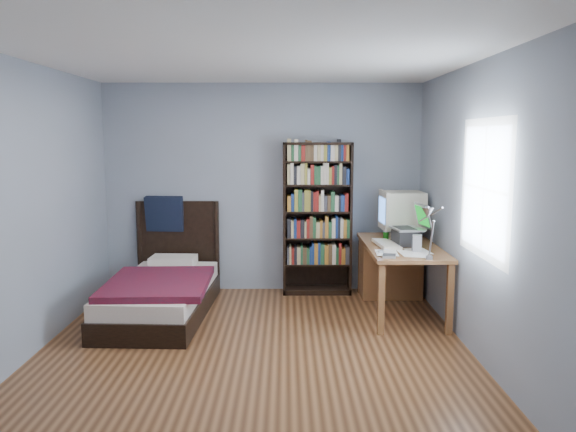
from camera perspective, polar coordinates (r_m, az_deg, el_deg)
The scene contains 14 objects.
room at distance 4.70m, azimuth -3.29°, elevation 0.53°, with size 4.20×4.24×2.50m.
desk at distance 6.57m, azimuth 10.58°, elevation -4.87°, with size 0.75×1.56×0.73m.
crt_monitor at distance 6.52m, azimuth 11.43°, elevation 0.50°, with size 0.48×0.44×0.53m.
laptop at distance 6.07m, azimuth 12.11°, elevation -1.78°, with size 0.40×0.40×0.44m.
desk_lamp at distance 5.01m, azimuth 14.05°, elevation -0.20°, with size 0.21×0.46×0.55m.
keyboard at distance 6.00m, azimuth 9.98°, elevation -2.84°, with size 0.19×0.49×0.03m, color beige.
speaker at distance 5.73m, azimuth 12.98°, elevation -2.74°, with size 0.09×0.09×0.17m, color gray.
soda_can at distance 6.23m, azimuth 9.92°, elevation -2.09°, with size 0.06×0.06×0.11m, color #073908.
mouse at distance 6.34m, azimuth 10.92°, elevation -2.25°, with size 0.07×0.12×0.04m, color silver.
phone_silver at distance 5.77m, azimuth 9.80°, elevation -3.34°, with size 0.04×0.09×0.02m, color silver.
phone_grey at distance 5.61m, azimuth 9.42°, elevation -3.63°, with size 0.05×0.10×0.02m, color gray.
external_drive at distance 5.43m, azimuth 10.25°, elevation -4.03°, with size 0.12×0.12×0.02m, color gray.
bookshelf at distance 6.68m, azimuth 2.98°, elevation -0.24°, with size 0.81×0.30×1.80m.
bed at distance 6.16m, azimuth -12.61°, elevation -7.28°, with size 1.05×2.04×1.16m.
Camera 1 is at (0.28, -4.66, 1.87)m, focal length 35.00 mm.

